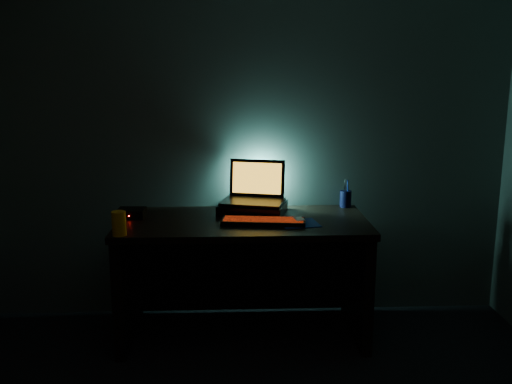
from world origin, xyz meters
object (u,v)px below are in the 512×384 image
pen_cup (346,199)px  mouse (299,221)px  laptop (255,192)px  juice_glass (119,223)px  keyboard (263,221)px  router (131,213)px

pen_cup → mouse: bearing=-131.1°
laptop → juice_glass: laptop is taller
laptop → keyboard: (0.04, -0.32, -0.11)m
keyboard → router: router is taller
pen_cup → juice_glass: (-1.36, -0.60, 0.01)m
laptop → juice_glass: bearing=-131.0°
pen_cup → juice_glass: size_ratio=0.80×
keyboard → mouse: (0.21, -0.01, 0.00)m
pen_cup → juice_glass: juice_glass is taller
keyboard → router: size_ratio=2.97×
keyboard → router: 0.82m
laptop → mouse: laptop is taller
mouse → laptop: bearing=117.4°
laptop → keyboard: 0.34m
pen_cup → keyboard: bearing=-144.7°
pen_cup → router: size_ratio=0.63×
mouse → router: size_ratio=0.53×
mouse → router: router is taller
keyboard → mouse: 0.21m
laptop → keyboard: size_ratio=0.86×
pen_cup → router: pen_cup is taller
mouse → juice_glass: 1.03m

